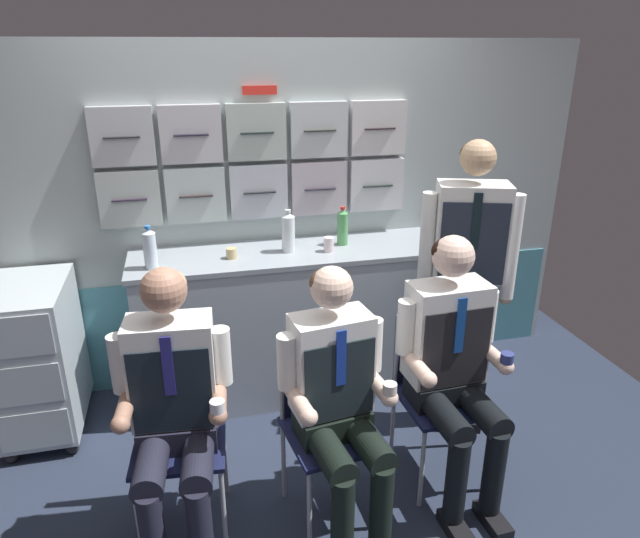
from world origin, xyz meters
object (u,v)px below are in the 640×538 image
crew_member_right (339,396)px  crew_member_by_counter (453,358)px  crew_member_left (173,403)px  folding_chair_right (324,407)px  paper_cup_tan (329,244)px  folding_chair_left (180,416)px  crew_member_standing (467,265)px  water_bottle_blue_cap (150,249)px  service_trolley (38,355)px  folding_chair_by_counter (435,376)px

crew_member_right → crew_member_by_counter: (0.60, 0.13, 0.03)m
crew_member_left → crew_member_by_counter: bearing=1.9°
folding_chair_right → crew_member_by_counter: crew_member_by_counter is taller
crew_member_right → paper_cup_tan: crew_member_right is taller
folding_chair_right → crew_member_by_counter: 0.65m
folding_chair_left → crew_member_by_counter: (1.27, -0.12, 0.19)m
folding_chair_right → crew_member_standing: bearing=26.7°
crew_member_right → water_bottle_blue_cap: bearing=125.9°
folding_chair_left → crew_member_left: bearing=-95.0°
crew_member_left → crew_member_by_counter: crew_member_by_counter is taller
crew_member_by_counter → paper_cup_tan: bearing=109.8°
crew_member_left → service_trolley: bearing=127.0°
water_bottle_blue_cap → crew_member_right: bearing=-54.1°
crew_member_left → water_bottle_blue_cap: 1.06m
crew_member_standing → water_bottle_blue_cap: 1.74m
crew_member_right → water_bottle_blue_cap: size_ratio=5.16×
service_trolley → folding_chair_by_counter: bearing=-21.5°
crew_member_standing → paper_cup_tan: 0.82m
crew_member_left → crew_member_right: 0.70m
service_trolley → paper_cup_tan: 1.77m
folding_chair_left → water_bottle_blue_cap: bearing=97.1°
crew_member_left → folding_chair_by_counter: (1.28, 0.20, -0.18)m
folding_chair_left → crew_member_left: 0.24m
folding_chair_right → water_bottle_blue_cap: 1.30m
folding_chair_right → crew_member_standing: size_ratio=0.52×
crew_member_left → water_bottle_blue_cap: size_ratio=5.26×
crew_member_by_counter → water_bottle_blue_cap: 1.71m
service_trolley → crew_member_by_counter: (2.05, -0.96, 0.25)m
crew_member_standing → water_bottle_blue_cap: crew_member_standing is taller
folding_chair_right → crew_member_standing: 1.12m
folding_chair_left → water_bottle_blue_cap: 0.99m
folding_chair_left → water_bottle_blue_cap: (-0.10, 0.83, 0.53)m
crew_member_left → crew_member_standing: 1.69m
folding_chair_right → paper_cup_tan: (0.26, 0.95, 0.46)m
crew_member_standing → folding_chair_left: bearing=-166.6°
crew_member_right → crew_member_standing: size_ratio=0.76×
crew_member_left → crew_member_by_counter: size_ratio=0.98×
folding_chair_left → crew_member_right: size_ratio=0.68×
folding_chair_left → crew_member_right: bearing=-20.1°
crew_member_left → folding_chair_right: 0.70m
folding_chair_by_counter → crew_member_standing: size_ratio=0.52×
folding_chair_left → paper_cup_tan: paper_cup_tan is taller
folding_chair_by_counter → water_bottle_blue_cap: bearing=150.0°
water_bottle_blue_cap → folding_chair_by_counter: bearing=-30.0°
service_trolley → water_bottle_blue_cap: bearing=-1.0°
crew_member_by_counter → crew_member_standing: (0.30, 0.49, 0.26)m
crew_member_right → folding_chair_by_counter: bearing=26.1°
folding_chair_right → crew_member_right: size_ratio=0.68×
service_trolley → paper_cup_tan: size_ratio=10.19×
service_trolley → folding_chair_right: service_trolley is taller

